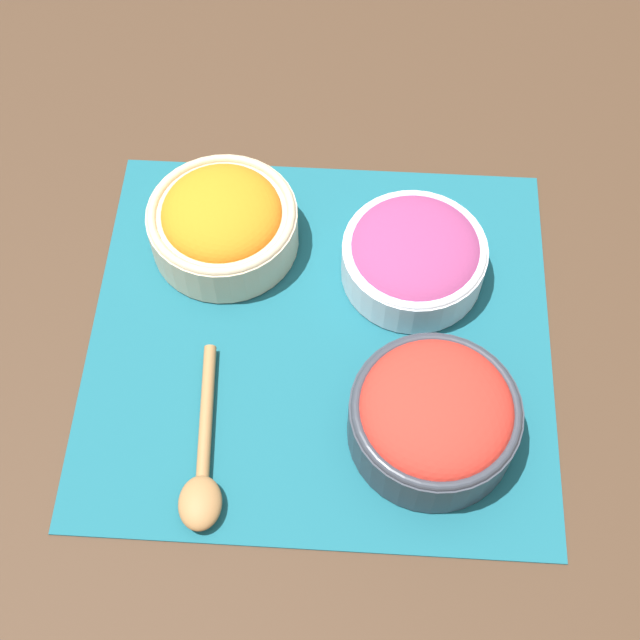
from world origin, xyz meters
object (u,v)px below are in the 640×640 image
at_px(carrot_bowl, 223,221).
at_px(tomato_bowl, 435,416).
at_px(wooden_spoon, 202,473).
at_px(onion_bowl, 414,256).

xyz_separation_m(carrot_bowl, tomato_bowl, (0.21, -0.20, 0.00)).
bearing_deg(carrot_bowl, wooden_spoon, -88.19).
bearing_deg(onion_bowl, carrot_bowl, 171.72).
bearing_deg(tomato_bowl, wooden_spoon, -165.16).
height_order(carrot_bowl, wooden_spoon, carrot_bowl).
relative_size(carrot_bowl, wooden_spoon, 0.83).
bearing_deg(carrot_bowl, tomato_bowl, -43.83).
bearing_deg(wooden_spoon, onion_bowl, 51.00).
bearing_deg(wooden_spoon, tomato_bowl, 14.84).
distance_m(tomato_bowl, wooden_spoon, 0.21).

